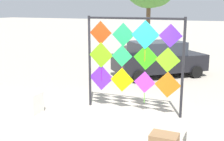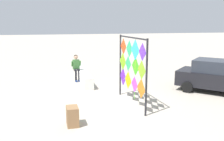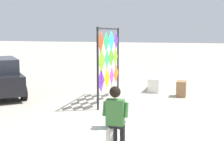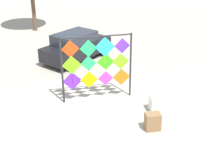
% 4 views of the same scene
% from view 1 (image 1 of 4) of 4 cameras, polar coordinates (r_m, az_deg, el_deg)
% --- Properties ---
extents(ground, '(120.00, 120.00, 0.00)m').
position_cam_1_polar(ground, '(7.75, 0.50, -9.38)').
color(ground, '#ADA393').
extents(kite_display_rack, '(2.73, 0.20, 2.64)m').
position_cam_1_polar(kite_display_rack, '(7.88, 4.17, 2.85)').
color(kite_display_rack, '#232328').
rests_on(kite_display_rack, ground).
extents(parked_car, '(3.90, 3.81, 1.48)m').
position_cam_1_polar(parked_car, '(12.36, 9.20, 2.34)').
color(parked_car, black).
rests_on(parked_car, ground).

